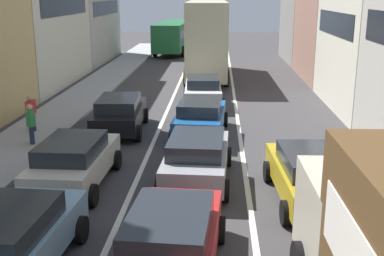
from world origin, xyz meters
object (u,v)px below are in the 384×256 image
at_px(hatchback_centre_lane_third, 197,157).
at_px(bus_far_queue_secondary, 174,34).
at_px(sedan_right_lane_behind_truck, 310,175).
at_px(bus_mid_queue_primary, 207,36).
at_px(pedestrian_near_kerb, 31,112).
at_px(pedestrian_mid_sidewalk, 31,123).
at_px(wagon_left_lane_second, 10,241).
at_px(sedan_left_lane_fourth, 119,113).
at_px(coupe_centre_lane_fourth, 200,117).
at_px(sedan_centre_lane_fifth, 203,90).
at_px(sedan_left_lane_third, 74,161).
at_px(sedan_centre_lane_second, 171,241).

distance_m(hatchback_centre_lane_third, bus_far_queue_secondary, 33.26).
distance_m(sedan_right_lane_behind_truck, bus_mid_queue_primary, 20.66).
xyz_separation_m(bus_mid_queue_primary, bus_far_queue_secondary, (-3.53, 14.08, -1.07)).
height_order(bus_mid_queue_primary, bus_far_queue_secondary, bus_mid_queue_primary).
relative_size(pedestrian_near_kerb, pedestrian_mid_sidewalk, 1.00).
xyz_separation_m(wagon_left_lane_second, bus_far_queue_secondary, (-0.17, 38.43, 0.96)).
relative_size(sedan_left_lane_fourth, sedan_right_lane_behind_truck, 1.00).
distance_m(coupe_centre_lane_fourth, sedan_centre_lane_fifth, 5.64).
bearing_deg(sedan_left_lane_third, sedan_centre_lane_fifth, -15.84).
distance_m(bus_far_queue_secondary, pedestrian_near_kerb, 28.47).
bearing_deg(sedan_left_lane_third, coupe_centre_lane_fourth, -31.28).
xyz_separation_m(pedestrian_near_kerb, pedestrian_mid_sidewalk, (0.61, -1.64, 0.00)).
relative_size(bus_mid_queue_primary, bus_far_queue_secondary, 0.99).
height_order(coupe_centre_lane_fourth, bus_far_queue_secondary, bus_far_queue_secondary).
height_order(sedan_centre_lane_fifth, pedestrian_mid_sidewalk, pedestrian_mid_sidewalk).
xyz_separation_m(sedan_left_lane_fourth, bus_far_queue_secondary, (-0.24, 27.62, 0.96)).
height_order(hatchback_centre_lane_third, bus_far_queue_secondary, bus_far_queue_secondary).
bearing_deg(pedestrian_mid_sidewalk, hatchback_centre_lane_third, -53.77).
relative_size(coupe_centre_lane_fourth, sedan_left_lane_fourth, 1.01).
height_order(sedan_left_lane_fourth, sedan_right_lane_behind_truck, same).
height_order(coupe_centre_lane_fourth, sedan_right_lane_behind_truck, same).
height_order(hatchback_centre_lane_third, sedan_right_lane_behind_truck, same).
height_order(bus_far_queue_secondary, pedestrian_mid_sidewalk, bus_far_queue_secondary).
relative_size(sedan_right_lane_behind_truck, bus_mid_queue_primary, 0.42).
bearing_deg(pedestrian_near_kerb, hatchback_centre_lane_third, 171.33).
relative_size(wagon_left_lane_second, bus_far_queue_secondary, 0.41).
bearing_deg(sedan_centre_lane_second, pedestrian_mid_sidewalk, 39.38).
bearing_deg(sedan_centre_lane_fifth, hatchback_centre_lane_third, 178.70).
height_order(wagon_left_lane_second, sedan_right_lane_behind_truck, same).
bearing_deg(coupe_centre_lane_fourth, sedan_left_lane_fourth, 86.74).
height_order(sedan_centre_lane_fifth, sedan_right_lane_behind_truck, same).
height_order(coupe_centre_lane_fourth, sedan_centre_lane_fifth, same).
distance_m(sedan_left_lane_third, sedan_centre_lane_fifth, 11.72).
bearing_deg(sedan_right_lane_behind_truck, coupe_centre_lane_fourth, 23.99).
distance_m(wagon_left_lane_second, hatchback_centre_lane_third, 6.45).
relative_size(hatchback_centre_lane_third, coupe_centre_lane_fourth, 0.99).
height_order(sedan_left_lane_third, sedan_left_lane_fourth, same).
relative_size(hatchback_centre_lane_third, sedan_left_lane_fourth, 1.00).
distance_m(coupe_centre_lane_fourth, sedan_left_lane_fourth, 3.41).
bearing_deg(sedan_centre_lane_second, sedan_right_lane_behind_truck, -38.16).
xyz_separation_m(wagon_left_lane_second, bus_mid_queue_primary, (3.36, 24.36, 2.03)).
height_order(pedestrian_near_kerb, pedestrian_mid_sidewalk, same).
relative_size(wagon_left_lane_second, sedan_left_lane_third, 1.01).
bearing_deg(sedan_centre_lane_fifth, sedan_left_lane_fourth, 145.58).
bearing_deg(sedan_centre_lane_fifth, bus_mid_queue_primary, -2.04).
xyz_separation_m(hatchback_centre_lane_third, pedestrian_near_kerb, (-6.93, 4.76, 0.15)).
bearing_deg(wagon_left_lane_second, bus_far_queue_secondary, 3.38).
height_order(sedan_centre_lane_second, bus_far_queue_secondary, bus_far_queue_secondary).
relative_size(hatchback_centre_lane_third, pedestrian_mid_sidewalk, 2.63).
height_order(wagon_left_lane_second, bus_far_queue_secondary, bus_far_queue_secondary).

